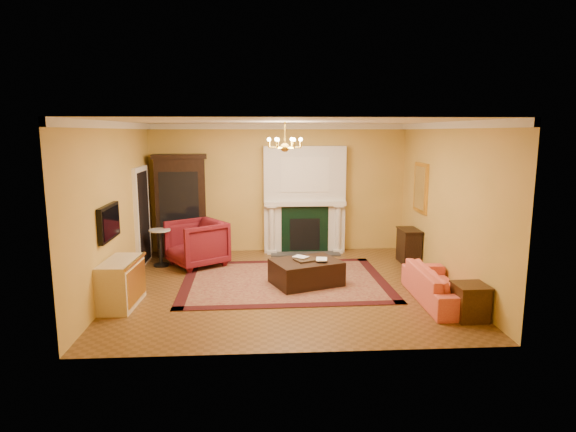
{
  "coord_description": "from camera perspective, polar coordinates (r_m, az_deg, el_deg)",
  "views": [
    {
      "loc": [
        -0.47,
        -8.57,
        2.83
      ],
      "look_at": [
        0.07,
        0.3,
        1.26
      ],
      "focal_mm": 30.0,
      "sensor_mm": 36.0,
      "label": 1
    }
  ],
  "objects": [
    {
      "name": "end_table",
      "position": [
        7.92,
        20.77,
        -9.6
      ],
      "size": [
        0.47,
        0.47,
        0.53
      ],
      "primitive_type": "cube",
      "rotation": [
        0.0,
        0.0,
        0.03
      ],
      "color": "#3D2510",
      "rests_on": "floor"
    },
    {
      "name": "ottoman_tray",
      "position": [
        8.98,
        2.15,
        -5.2
      ],
      "size": [
        0.49,
        0.45,
        0.03
      ],
      "primitive_type": "cube",
      "rotation": [
        0.0,
        0.0,
        0.43
      ],
      "color": "black",
      "rests_on": "leather_ottoman"
    },
    {
      "name": "topiary_right",
      "position": [
        11.32,
        5.61,
        3.15
      ],
      "size": [
        0.18,
        0.18,
        0.47
      ],
      "color": "tan",
      "rests_on": "fireplace"
    },
    {
      "name": "commode",
      "position": [
        8.38,
        -19.16,
        -7.53
      ],
      "size": [
        0.54,
        1.06,
        0.77
      ],
      "primitive_type": "cube",
      "rotation": [
        0.0,
        0.0,
        -0.05
      ],
      "color": "beige",
      "rests_on": "floor"
    },
    {
      "name": "crown_molding",
      "position": [
        9.53,
        -0.7,
        10.65
      ],
      "size": [
        6.0,
        5.5,
        0.12
      ],
      "color": "white",
      "rests_on": "ceiling"
    },
    {
      "name": "wall_front",
      "position": [
        5.97,
        1.09,
        -2.87
      ],
      "size": [
        6.0,
        0.02,
        3.0
      ],
      "primitive_type": "cube",
      "color": "gold",
      "rests_on": "floor"
    },
    {
      "name": "wall_left",
      "position": [
        9.03,
        -19.8,
        0.93
      ],
      "size": [
        0.02,
        5.5,
        3.0
      ],
      "primitive_type": "cube",
      "color": "gold",
      "rests_on": "floor"
    },
    {
      "name": "gilt_mirror",
      "position": [
        10.61,
        15.44,
        3.25
      ],
      "size": [
        0.06,
        0.76,
        1.05
      ],
      "color": "gold",
      "rests_on": "wall_right"
    },
    {
      "name": "topiary_left",
      "position": [
        11.19,
        -1.0,
        2.96
      ],
      "size": [
        0.16,
        0.16,
        0.42
      ],
      "color": "tan",
      "rests_on": "fireplace"
    },
    {
      "name": "wall_back",
      "position": [
        11.41,
        -1.13,
        3.3
      ],
      "size": [
        6.0,
        0.02,
        3.0
      ],
      "primitive_type": "cube",
      "color": "gold",
      "rests_on": "floor"
    },
    {
      "name": "fireplace",
      "position": [
        11.31,
        1.96,
        1.67
      ],
      "size": [
        1.9,
        0.7,
        2.5
      ],
      "color": "silver",
      "rests_on": "wall_back"
    },
    {
      "name": "book_b",
      "position": [
        8.91,
        3.37,
        -4.35
      ],
      "size": [
        0.2,
        0.05,
        0.27
      ],
      "primitive_type": "imported",
      "rotation": [
        0.0,
        0.0,
        -0.14
      ],
      "color": "gray",
      "rests_on": "ottoman_tray"
    },
    {
      "name": "coral_sofa",
      "position": [
        8.52,
        17.58,
        -7.21
      ],
      "size": [
        0.59,
        1.94,
        0.76
      ],
      "primitive_type": "imported",
      "rotation": [
        0.0,
        0.0,
        1.56
      ],
      "color": "#E36E48",
      "rests_on": "floor"
    },
    {
      "name": "oriental_rug",
      "position": [
        9.31,
        -0.41,
        -7.66
      ],
      "size": [
        3.93,
        2.98,
        0.02
      ],
      "primitive_type": "cube",
      "rotation": [
        0.0,
        0.0,
        0.02
      ],
      "color": "#4E1017",
      "rests_on": "floor"
    },
    {
      "name": "wingback_armchair",
      "position": [
        10.38,
        -10.78,
        -2.95
      ],
      "size": [
        1.39,
        1.41,
        1.07
      ],
      "primitive_type": "imported",
      "rotation": [
        0.0,
        0.0,
        -0.98
      ],
      "color": "maroon",
      "rests_on": "floor"
    },
    {
      "name": "chandelier",
      "position": [
        8.58,
        -0.38,
        8.51
      ],
      "size": [
        0.63,
        0.55,
        0.53
      ],
      "color": "gold",
      "rests_on": "ceiling"
    },
    {
      "name": "pedestal_table",
      "position": [
        10.54,
        -14.9,
        -3.32
      ],
      "size": [
        0.45,
        0.45,
        0.8
      ],
      "color": "black",
      "rests_on": "floor"
    },
    {
      "name": "floor",
      "position": [
        9.04,
        -0.36,
        -8.32
      ],
      "size": [
        6.0,
        5.5,
        0.02
      ],
      "primitive_type": "cube",
      "color": "brown",
      "rests_on": "ground"
    },
    {
      "name": "book_a",
      "position": [
        8.96,
        1.18,
        -4.28
      ],
      "size": [
        0.14,
        0.17,
        0.26
      ],
      "primitive_type": "imported",
      "rotation": [
        0.0,
        0.0,
        0.9
      ],
      "color": "gray",
      "rests_on": "ottoman_tray"
    },
    {
      "name": "china_cabinet",
      "position": [
        11.33,
        -12.54,
        1.03
      ],
      "size": [
        1.17,
        0.64,
        2.22
      ],
      "primitive_type": "cube",
      "rotation": [
        0.0,
        0.0,
        0.12
      ],
      "color": "black",
      "rests_on": "floor"
    },
    {
      "name": "tv_panel",
      "position": [
        8.47,
        -20.45,
        -0.7
      ],
      "size": [
        0.09,
        0.95,
        0.58
      ],
      "color": "black",
      "rests_on": "wall_left"
    },
    {
      "name": "doorway",
      "position": [
        10.71,
        -16.87,
        -0.03
      ],
      "size": [
        0.08,
        1.05,
        2.1
      ],
      "color": "silver",
      "rests_on": "wall_left"
    },
    {
      "name": "ceiling",
      "position": [
        8.58,
        -0.38,
        11.2
      ],
      "size": [
        6.0,
        5.5,
        0.02
      ],
      "primitive_type": "cube",
      "color": "silver",
      "rests_on": "wall_back"
    },
    {
      "name": "console_table",
      "position": [
        10.81,
        14.11,
        -3.53
      ],
      "size": [
        0.37,
        0.65,
        0.72
      ],
      "primitive_type": "cube",
      "rotation": [
        0.0,
        0.0,
        0.01
      ],
      "color": "black",
      "rests_on": "floor"
    },
    {
      "name": "leather_ottoman",
      "position": [
        9.04,
        2.17,
        -6.67
      ],
      "size": [
        1.43,
        1.24,
        0.45
      ],
      "primitive_type": "cube",
      "rotation": [
        0.0,
        0.0,
        0.36
      ],
      "color": "black",
      "rests_on": "oriental_rug"
    },
    {
      "name": "wall_right",
      "position": [
        9.34,
        18.41,
        1.29
      ],
      "size": [
        0.02,
        5.5,
        3.0
      ],
      "primitive_type": "cube",
      "color": "gold",
      "rests_on": "floor"
    }
  ]
}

